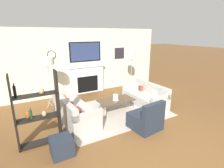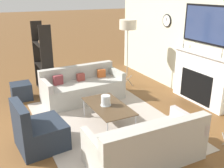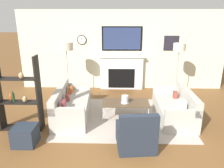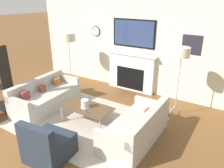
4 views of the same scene
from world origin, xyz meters
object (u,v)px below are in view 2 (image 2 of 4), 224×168
Objects in this scene: shelf_unit at (43,59)px; couch_left at (82,88)px; couch_right at (146,146)px; hurricane_candle at (106,101)px; armchair at (38,132)px; coffee_table at (108,107)px; ottoman at (21,91)px; floor_lamp_left at (128,26)px.

couch_left is at bearing 31.95° from shelf_unit.
hurricane_candle is (-1.29, -0.05, 0.24)m from couch_right.
couch_right is 2.09× the size of armchair.
coffee_table is 2.54m from shelf_unit.
armchair is 0.71× the size of coffee_table.
coffee_table is (1.40, -0.02, 0.11)m from couch_left.
ottoman is (0.34, -0.64, -0.62)m from shelf_unit.
coffee_table is 0.68× the size of shelf_unit.
shelf_unit reaches higher than couch_right.
coffee_table is at bearing 31.04° from ottoman.
couch_left is 9.44× the size of hurricane_candle.
hurricane_candle is at bearing 97.95° from armchair.
armchair is 0.47× the size of floor_lamp_left.
coffee_table is at bearing -0.76° from couch_left.
coffee_table is at bearing -179.06° from couch_right.
couch_left is at bearing -75.40° from floor_lamp_left.
couch_right is at bearing 20.91° from ottoman.
shelf_unit is (-2.40, -0.59, 0.31)m from hurricane_candle.
floor_lamp_left is (-1.92, 2.74, 1.33)m from armchair.
hurricane_candle is 0.44× the size of ottoman.
armchair is (-1.10, -1.34, 0.01)m from couch_right.
couch_left is 1.61× the size of coffee_table.
coffee_table is at bearing 47.55° from hurricane_candle.
couch_right is 3.78m from shelf_unit.
couch_right is 8.71× the size of hurricane_candle.
ottoman is at bearing -148.96° from coffee_table.
shelf_unit is at bearing 117.93° from ottoman.
floor_lamp_left is (-0.37, 1.40, 1.32)m from couch_left.
couch_right is at bearing -24.85° from floor_lamp_left.
couch_left is 2.05m from armchair.
floor_lamp_left reaches higher than coffee_table.
floor_lamp_left reaches higher than ottoman.
couch_left is at bearing 61.76° from ottoman.
couch_left is 1.96m from floor_lamp_left.
floor_lamp_left is (-1.74, 1.45, 1.10)m from hurricane_candle.
armchair is 1.84× the size of ottoman.
hurricane_candle is at bearing 13.75° from shelf_unit.
floor_lamp_left is at bearing 140.09° from hurricane_candle.
floor_lamp_left reaches higher than hurricane_candle.
shelf_unit is (-2.43, -0.62, 0.42)m from coffee_table.
hurricane_candle reaches higher than coffee_table.
shelf_unit is at bearing 164.71° from armchair.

